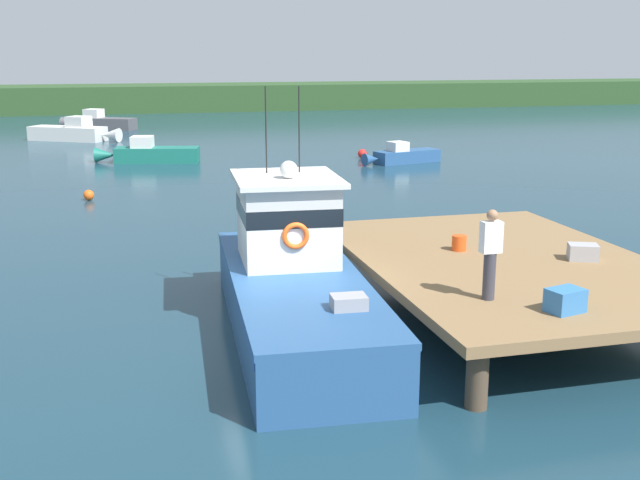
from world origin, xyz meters
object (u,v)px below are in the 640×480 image
(moored_boat_outer_mooring, at_px, (150,153))
(bait_bucket, at_px, (459,243))
(main_fishing_boat, at_px, (292,278))
(crate_single_by_cleat, at_px, (583,252))
(mooring_buoy_inshore, at_px, (362,154))
(deckhand_by_the_boat, at_px, (490,253))
(mooring_buoy_spare_mooring, at_px, (89,195))
(moored_boat_off_the_point, at_px, (74,132))
(moored_boat_mid_harbor, at_px, (99,122))
(moored_boat_far_left, at_px, (402,156))
(crate_single_far, at_px, (565,300))

(moored_boat_outer_mooring, bearing_deg, bait_bucket, -77.29)
(main_fishing_boat, relative_size, crate_single_by_cleat, 16.50)
(crate_single_by_cleat, xyz_separation_m, mooring_buoy_inshore, (3.11, 25.12, -1.13))
(deckhand_by_the_boat, bearing_deg, crate_single_by_cleat, 31.75)
(bait_bucket, distance_m, mooring_buoy_spare_mooring, 17.14)
(moored_boat_off_the_point, bearing_deg, mooring_buoy_inshore, -39.26)
(moored_boat_off_the_point, bearing_deg, moored_boat_outer_mooring, -69.43)
(mooring_buoy_spare_mooring, bearing_deg, bait_bucket, -60.73)
(main_fishing_boat, xyz_separation_m, moored_boat_off_the_point, (-5.90, 36.59, -0.48))
(mooring_buoy_inshore, bearing_deg, moored_boat_mid_harbor, 124.74)
(deckhand_by_the_boat, relative_size, moored_boat_outer_mooring, 0.31)
(moored_boat_mid_harbor, xyz_separation_m, mooring_buoy_spare_mooring, (0.00, -28.52, -0.30))
(moored_boat_mid_harbor, distance_m, moored_boat_far_left, 26.66)
(deckhand_by_the_boat, bearing_deg, moored_boat_off_the_point, 102.64)
(moored_boat_far_left, bearing_deg, moored_boat_mid_harbor, 124.38)
(moored_boat_off_the_point, xyz_separation_m, mooring_buoy_spare_mooring, (1.45, -21.16, -0.33))
(bait_bucket, height_order, deckhand_by_the_boat, deckhand_by_the_boat)
(moored_boat_mid_harbor, bearing_deg, deckhand_by_the_boat, -81.02)
(moored_boat_off_the_point, height_order, moored_boat_outer_mooring, moored_boat_off_the_point)
(bait_bucket, xyz_separation_m, moored_boat_far_left, (6.69, 21.43, -0.99))
(moored_boat_outer_mooring, bearing_deg, crate_single_far, -79.17)
(main_fishing_boat, distance_m, moored_boat_off_the_point, 37.06)
(moored_boat_mid_harbor, relative_size, mooring_buoy_spare_mooring, 13.90)
(moored_boat_off_the_point, bearing_deg, bait_bucket, -74.79)
(moored_boat_far_left, bearing_deg, crate_single_by_cleat, -101.14)
(moored_boat_mid_harbor, relative_size, moored_boat_far_left, 1.26)
(main_fishing_boat, xyz_separation_m, moored_boat_mid_harbor, (-4.45, 43.95, -0.51))
(deckhand_by_the_boat, relative_size, mooring_buoy_spare_mooring, 4.10)
(main_fishing_boat, distance_m, mooring_buoy_spare_mooring, 16.07)
(crate_single_by_cleat, distance_m, moored_boat_far_left, 23.29)
(crate_single_far, bearing_deg, moored_boat_off_the_point, 103.61)
(deckhand_by_the_boat, xyz_separation_m, moored_boat_off_the_point, (-8.84, 39.44, -1.53))
(crate_single_far, bearing_deg, bait_bucket, 89.68)
(bait_bucket, xyz_separation_m, deckhand_by_the_boat, (-0.97, -3.36, 0.69))
(main_fishing_boat, relative_size, deckhand_by_the_boat, 6.07)
(moored_boat_mid_harbor, distance_m, mooring_buoy_inshore, 24.00)
(crate_single_far, distance_m, moored_boat_outer_mooring, 29.77)
(moored_boat_off_the_point, relative_size, moored_boat_mid_harbor, 1.06)
(bait_bucket, height_order, mooring_buoy_spare_mooring, bait_bucket)
(moored_boat_outer_mooring, relative_size, mooring_buoy_spare_mooring, 13.37)
(main_fishing_boat, bearing_deg, bait_bucket, 7.43)
(crate_single_by_cleat, height_order, deckhand_by_the_boat, deckhand_by_the_boat)
(crate_single_by_cleat, xyz_separation_m, crate_single_far, (-2.22, -2.92, 0.03))
(main_fishing_boat, height_order, deckhand_by_the_boat, main_fishing_boat)
(moored_boat_mid_harbor, xyz_separation_m, moored_boat_far_left, (15.05, -22.01, -0.12))
(moored_boat_mid_harbor, xyz_separation_m, moored_boat_outer_mooring, (2.74, -18.53, -0.04))
(moored_boat_far_left, xyz_separation_m, mooring_buoy_inshore, (-1.38, 2.29, -0.14))
(crate_single_by_cleat, relative_size, moored_boat_mid_harbor, 0.11)
(deckhand_by_the_boat, distance_m, moored_boat_far_left, 26.00)
(deckhand_by_the_boat, bearing_deg, moored_boat_mid_harbor, 98.98)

